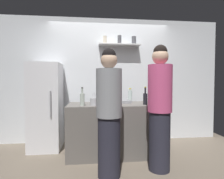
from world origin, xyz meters
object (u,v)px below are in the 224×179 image
object	(u,v)px
utensil_holder	(94,102)
water_bottle_plastic	(130,96)
wine_bottle_dark_glass	(145,98)
person_pink_top	(160,108)
wine_bottle_pale_glass	(82,99)
wine_bottle_amber_glass	(108,96)
wine_bottle_green_glass	(99,97)
refrigerator	(46,106)
person_grey_hoodie	(109,114)
baking_pan	(121,101)

from	to	relation	value
utensil_holder	water_bottle_plastic	bearing A→B (deg)	35.12
wine_bottle_dark_glass	person_pink_top	world-z (taller)	person_pink_top
wine_bottle_pale_glass	wine_bottle_amber_glass	size ratio (longest dim) A/B	0.88
wine_bottle_pale_glass	water_bottle_plastic	size ratio (longest dim) A/B	1.14
utensil_holder	wine_bottle_green_glass	distance (m)	0.45
wine_bottle_green_glass	water_bottle_plastic	xyz separation A→B (m)	(0.60, 0.06, 0.01)
utensil_holder	water_bottle_plastic	world-z (taller)	water_bottle_plastic
refrigerator	person_grey_hoodie	world-z (taller)	person_grey_hoodie
baking_pan	wine_bottle_dark_glass	world-z (taller)	wine_bottle_dark_glass
baking_pan	water_bottle_plastic	world-z (taller)	water_bottle_plastic
person_grey_hoodie	person_pink_top	distance (m)	0.74
utensil_holder	person_pink_top	world-z (taller)	person_pink_top
baking_pan	person_pink_top	size ratio (longest dim) A/B	0.19
baking_pan	person_grey_hoodie	xyz separation A→B (m)	(-0.31, -0.91, -0.06)
wine_bottle_amber_glass	person_grey_hoodie	distance (m)	0.92
refrigerator	utensil_holder	distance (m)	1.07
baking_pan	person_pink_top	bearing A→B (deg)	-62.01
utensil_holder	water_bottle_plastic	xyz separation A→B (m)	(0.70, 0.49, 0.05)
wine_bottle_green_glass	water_bottle_plastic	size ratio (longest dim) A/B	1.10
person_pink_top	baking_pan	bearing A→B (deg)	-121.95
water_bottle_plastic	wine_bottle_dark_glass	bearing A→B (deg)	-71.34
utensil_holder	wine_bottle_amber_glass	size ratio (longest dim) A/B	0.64
person_grey_hoodie	wine_bottle_green_glass	bearing A→B (deg)	-75.11
refrigerator	utensil_holder	size ratio (longest dim) A/B	7.41
refrigerator	utensil_holder	bearing A→B (deg)	-32.80
wine_bottle_amber_glass	wine_bottle_pale_glass	bearing A→B (deg)	-141.85
refrigerator	water_bottle_plastic	xyz separation A→B (m)	(1.59, -0.08, 0.19)
wine_bottle_dark_glass	person_grey_hoodie	world-z (taller)	person_grey_hoodie
wine_bottle_pale_glass	person_grey_hoodie	bearing A→B (deg)	-55.73
baking_pan	wine_bottle_pale_glass	size ratio (longest dim) A/B	1.15
wine_bottle_green_glass	person_pink_top	bearing A→B (deg)	-47.71
water_bottle_plastic	refrigerator	bearing A→B (deg)	177.02
wine_bottle_amber_glass	refrigerator	bearing A→B (deg)	167.78
wine_bottle_green_glass	person_pink_top	xyz separation A→B (m)	(0.83, -0.91, -0.09)
baking_pan	person_grey_hoodie	bearing A→B (deg)	-108.63
baking_pan	wine_bottle_green_glass	size ratio (longest dim) A/B	1.19
utensil_holder	wine_bottle_pale_glass	bearing A→B (deg)	-171.78
wine_bottle_green_glass	wine_bottle_amber_glass	bearing A→B (deg)	-33.17
wine_bottle_green_glass	wine_bottle_dark_glass	distance (m)	0.87
wine_bottle_pale_glass	baking_pan	bearing A→B (deg)	27.28
wine_bottle_green_glass	wine_bottle_pale_glass	world-z (taller)	wine_bottle_pale_glass
baking_pan	wine_bottle_pale_glass	bearing A→B (deg)	-152.72
refrigerator	person_pink_top	bearing A→B (deg)	-30.06
baking_pan	utensil_holder	distance (m)	0.60
wine_bottle_green_glass	person_pink_top	distance (m)	1.23
utensil_holder	wine_bottle_amber_glass	bearing A→B (deg)	50.92
utensil_holder	wine_bottle_green_glass	xyz separation A→B (m)	(0.10, 0.43, 0.04)
wine_bottle_green_glass	wine_bottle_amber_glass	world-z (taller)	wine_bottle_amber_glass
refrigerator	wine_bottle_pale_glass	world-z (taller)	refrigerator
utensil_holder	person_grey_hoodie	distance (m)	0.62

